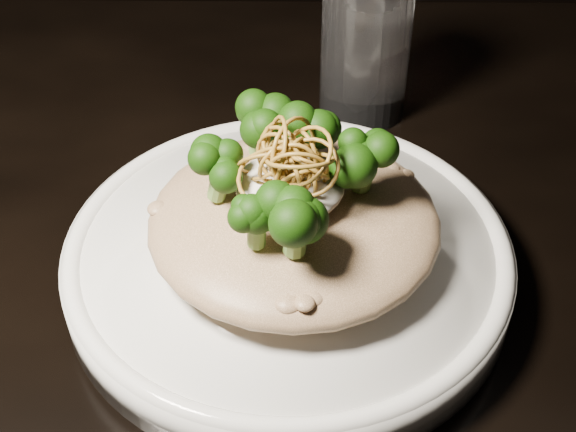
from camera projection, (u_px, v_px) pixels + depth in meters
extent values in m
cube|color=black|center=(258.00, 281.00, 0.57)|extent=(1.10, 0.80, 0.04)
cylinder|color=white|center=(288.00, 261.00, 0.54)|extent=(0.30, 0.30, 0.03)
ellipsoid|color=brown|center=(294.00, 221.00, 0.51)|extent=(0.19, 0.19, 0.04)
ellipsoid|color=white|center=(290.00, 185.00, 0.49)|extent=(0.07, 0.07, 0.02)
cylinder|color=white|center=(366.00, 43.00, 0.66)|extent=(0.08, 0.08, 0.13)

